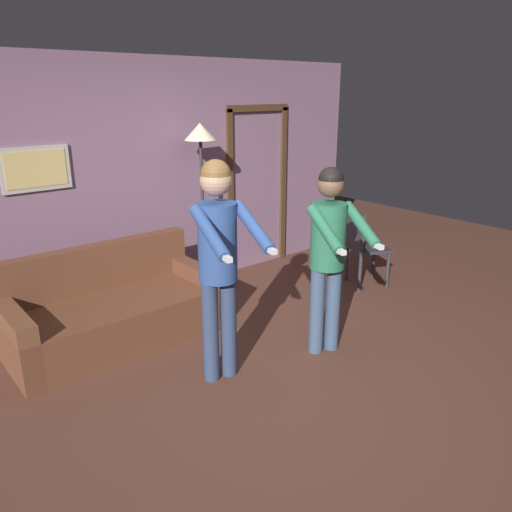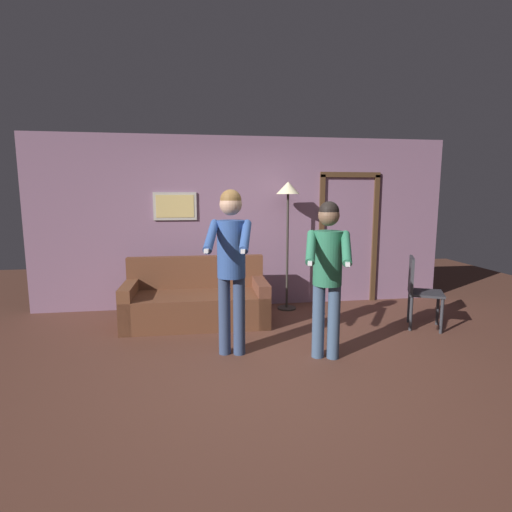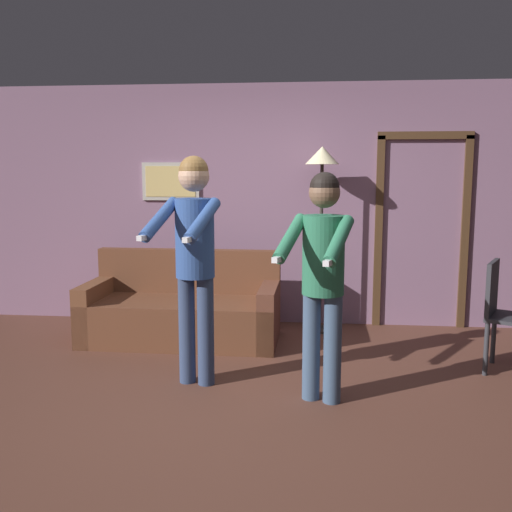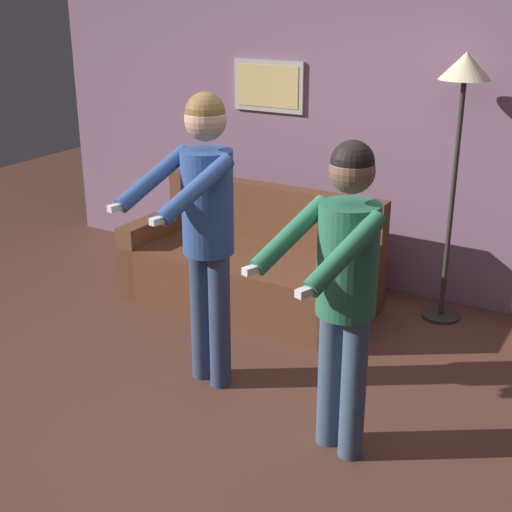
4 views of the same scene
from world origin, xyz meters
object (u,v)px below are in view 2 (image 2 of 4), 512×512
Objects in this scene: torchiere_lamp at (288,202)px; person_standing_left at (231,256)px; person_standing_right at (328,266)px; dining_chair_distant at (419,288)px; couch at (197,303)px.

torchiere_lamp is 1.98m from person_standing_left.
torchiere_lamp is 1.98m from person_standing_right.
dining_chair_distant is (2.50, 0.55, -0.57)m from person_standing_left.
person_standing_right is (-0.01, -1.89, -0.62)m from torchiere_lamp.
person_standing_right is at bearing -14.22° from person_standing_left.
couch is 2.05× the size of dining_chair_distant.
dining_chair_distant is at bearing 27.66° from person_standing_right.
torchiere_lamp is at bearing 89.65° from person_standing_right.
person_standing_left is at bearing 165.78° from person_standing_right.
dining_chair_distant is at bearing 12.42° from person_standing_left.
person_standing_left is at bearing -121.11° from torchiere_lamp.
person_standing_left is 1.92× the size of dining_chair_distant.
person_standing_left is 1.01m from person_standing_right.
person_standing_right is at bearing -90.35° from torchiere_lamp.
torchiere_lamp is at bearing 18.98° from couch.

